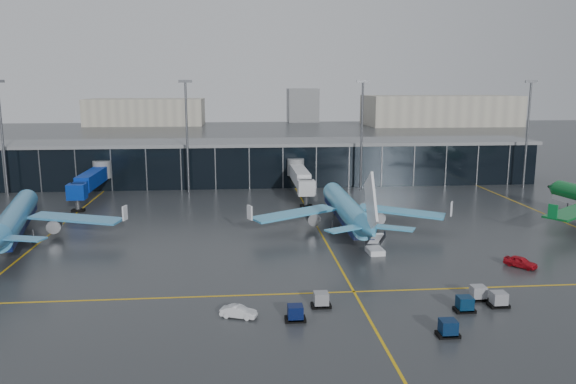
{
  "coord_description": "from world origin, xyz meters",
  "views": [
    {
      "loc": [
        -3.55,
        -77.9,
        24.42
      ],
      "look_at": [
        5.0,
        18.0,
        6.0
      ],
      "focal_mm": 35.0,
      "sensor_mm": 36.0,
      "label": 1
    }
  ],
  "objects": [
    {
      "name": "ground",
      "position": [
        0.0,
        0.0,
        0.0
      ],
      "size": [
        600.0,
        600.0,
        0.0
      ],
      "primitive_type": "plane",
      "color": "#282B2D",
      "rests_on": "ground"
    },
    {
      "name": "terminal_pier",
      "position": [
        0.0,
        62.0,
        5.42
      ],
      "size": [
        142.0,
        17.0,
        10.7
      ],
      "color": "black",
      "rests_on": "ground"
    },
    {
      "name": "jet_bridges",
      "position": [
        -35.0,
        42.99,
        4.55
      ],
      "size": [
        94.0,
        27.5,
        7.2
      ],
      "color": "#595B60",
      "rests_on": "ground"
    },
    {
      "name": "flood_masts",
      "position": [
        5.0,
        50.0,
        13.81
      ],
      "size": [
        203.0,
        0.5,
        25.5
      ],
      "color": "#595B60",
      "rests_on": "ground"
    },
    {
      "name": "distant_hangars",
      "position": [
        49.94,
        270.08,
        8.79
      ],
      "size": [
        260.0,
        71.0,
        22.0
      ],
      "color": "#B2AD99",
      "rests_on": "ground"
    },
    {
      "name": "taxi_lines",
      "position": [
        10.0,
        10.61,
        0.01
      ],
      "size": [
        220.0,
        120.0,
        0.02
      ],
      "color": "gold",
      "rests_on": "ground"
    },
    {
      "name": "airliner_arkefly",
      "position": [
        -38.88,
        11.73,
        6.08
      ],
      "size": [
        42.5,
        46.17,
        12.17
      ],
      "primitive_type": null,
      "rotation": [
        0.0,
        0.0,
        0.22
      ],
      "color": "#3988BD",
      "rests_on": "ground"
    },
    {
      "name": "airliner_klm_near",
      "position": [
        14.6,
        14.03,
        6.04
      ],
      "size": [
        34.67,
        39.45,
        12.08
      ],
      "primitive_type": null,
      "rotation": [
        0.0,
        0.0,
        -0.0
      ],
      "color": "#3F9FD1",
      "rests_on": "ground"
    },
    {
      "name": "baggage_carts",
      "position": [
        15.68,
        -21.93,
        0.76
      ],
      "size": [
        25.25,
        10.38,
        1.7
      ],
      "color": "black",
      "rests_on": "ground"
    },
    {
      "name": "mobile_airstair",
      "position": [
        16.27,
        0.04,
        0.77
      ],
      "size": [
        2.39,
        3.33,
        3.45
      ],
      "rotation": [
        0.0,
        0.0,
        0.06
      ],
      "color": "white",
      "rests_on": "ground"
    },
    {
      "name": "service_van_red",
      "position": [
        34.49,
        -7.88,
        0.75
      ],
      "size": [
        4.11,
        4.53,
        1.49
      ],
      "primitive_type": "imported",
      "rotation": [
        0.0,
        0.0,
        0.67
      ],
      "color": "#B20D18",
      "rests_on": "ground"
    },
    {
      "name": "service_van_white",
      "position": [
        -3.81,
        -21.36,
        0.64
      ],
      "size": [
        4.14,
        2.57,
        1.29
      ],
      "primitive_type": "imported",
      "rotation": [
        0.0,
        0.0,
        1.24
      ],
      "color": "silver",
      "rests_on": "ground"
    }
  ]
}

